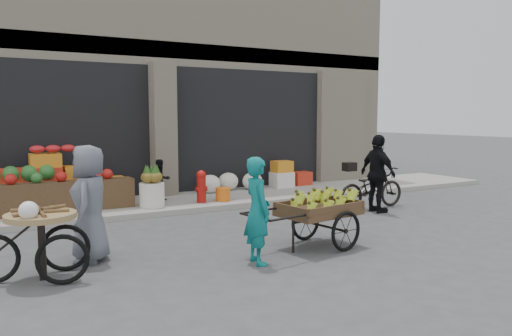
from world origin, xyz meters
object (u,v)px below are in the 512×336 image
seated_person (161,180)px  tricycle_cart (41,235)px  orange_bucket (223,194)px  banana_cart (317,207)px  vendor_grey (89,204)px  fire_hydrant (201,185)px  vendor_woman (257,211)px  bicycle (371,188)px  pineapple_bin (152,195)px  cyclist (378,174)px

seated_person → tricycle_cart: size_ratio=0.64×
orange_bucket → banana_cart: 3.92m
seated_person → vendor_grey: size_ratio=0.57×
banana_cart → orange_bucket: bearing=77.2°
fire_hydrant → orange_bucket: 0.55m
vendor_woman → bicycle: size_ratio=0.86×
orange_bucket → vendor_grey: (-3.45, -2.92, 0.54)m
banana_cart → bicycle: size_ratio=1.26×
seated_person → tricycle_cart: seated_person is taller
seated_person → vendor_woman: 4.87m
pineapple_bin → seated_person: 0.75m
seated_person → bicycle: 4.66m
seated_person → banana_cart: seated_person is taller
seated_person → cyclist: 4.73m
fire_hydrant → cyclist: cyclist is taller
fire_hydrant → bicycle: 3.72m
tricycle_cart → bicycle: (6.84, 1.61, -0.11)m
pineapple_bin → orange_bucket: (1.60, -0.10, -0.10)m
orange_bucket → cyclist: 3.40m
banana_cart → vendor_woman: (-1.20, -0.28, 0.11)m
fire_hydrant → vendor_woman: bearing=-103.1°
tricycle_cart → cyclist: bearing=22.5°
banana_cart → pineapple_bin: bearing=99.6°
fire_hydrant → vendor_grey: vendor_grey is taller
pineapple_bin → banana_cart: 4.21m
pineapple_bin → seated_person: bearing=56.3°
fire_hydrant → bicycle: bicycle is taller
vendor_woman → vendor_grey: size_ratio=0.91×
seated_person → bicycle: bearing=-43.0°
seated_person → banana_cart: size_ratio=0.43×
fire_hydrant → cyclist: (3.01, -2.29, 0.31)m
pineapple_bin → fire_hydrant: 1.11m
seated_person → vendor_grey: vendor_grey is taller
pineapple_bin → vendor_grey: (-1.85, -3.02, 0.44)m
orange_bucket → cyclist: bearing=-41.8°
seated_person → banana_cart: 4.68m
banana_cart → vendor_grey: (-3.17, 0.96, 0.19)m
banana_cart → tricycle_cart: (-3.86, 0.44, -0.06)m
seated_person → cyclist: cyclist is taller
vendor_grey → banana_cart: bearing=96.3°
tricycle_cart → vendor_grey: size_ratio=0.90×
banana_cart → cyclist: 3.24m
seated_person → bicycle: seated_person is taller
fire_hydrant → vendor_grey: (-2.95, -2.97, 0.31)m
pineapple_bin → cyclist: 4.75m
tricycle_cart → seated_person: bearing=66.8°
vendor_grey → cyclist: bearing=119.8°
vendor_woman → tricycle_cart: vendor_woman is taller
bicycle → banana_cart: bearing=125.0°
cyclist → fire_hydrant: bearing=53.3°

